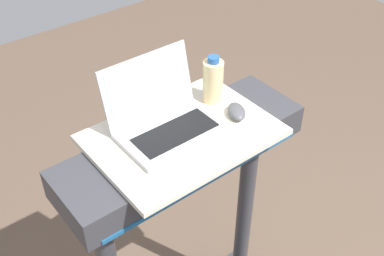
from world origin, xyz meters
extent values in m
cylinder|color=#38383D|center=(0.34, 0.70, 0.61)|extent=(0.07, 0.07, 0.93)
cube|color=#38383D|center=(0.00, 0.70, 1.13)|extent=(0.90, 0.28, 0.11)
cube|color=#0C3F19|center=(0.00, 0.56, 1.13)|extent=(0.24, 0.01, 0.06)
cube|color=#1E598C|center=(0.00, 0.56, 1.09)|extent=(0.81, 0.00, 0.02)
cube|color=beige|center=(0.00, 0.70, 1.20)|extent=(0.60, 0.43, 0.02)
cube|color=#B7B7BC|center=(-0.03, 0.71, 1.22)|extent=(0.34, 0.22, 0.02)
cube|color=black|center=(-0.03, 0.70, 1.23)|extent=(0.28, 0.12, 0.00)
cube|color=#B7B7BC|center=(-0.03, 0.85, 1.33)|extent=(0.34, 0.06, 0.21)
cube|color=#B2E0B7|center=(-0.03, 0.84, 1.33)|extent=(0.30, 0.05, 0.19)
ellipsoid|color=#4C4C51|center=(0.20, 0.66, 1.23)|extent=(0.10, 0.12, 0.03)
cylinder|color=beige|center=(0.20, 0.78, 1.29)|extent=(0.07, 0.07, 0.16)
cylinder|color=#2659A5|center=(0.20, 0.78, 1.38)|extent=(0.04, 0.04, 0.02)
camera|label=1|loc=(-0.75, -0.30, 2.22)|focal=45.15mm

